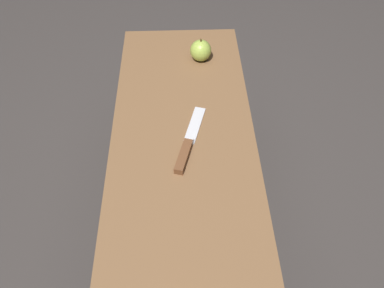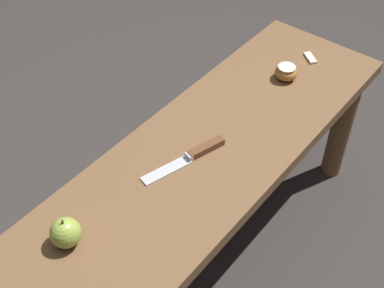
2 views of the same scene
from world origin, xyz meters
name	(u,v)px [view 1 (image 1 of 2)]	position (x,y,z in m)	size (l,w,h in m)	color
ground_plane	(185,250)	(0.00, 0.00, 0.00)	(8.00, 8.00, 0.00)	#383330
wooden_bench	(183,189)	(0.00, 0.00, 0.40)	(1.28, 0.41, 0.50)	brown
knife	(186,147)	(0.07, -0.01, 0.51)	(0.25, 0.10, 0.02)	silver
apple_whole	(200,50)	(0.46, -0.07, 0.54)	(0.07, 0.07, 0.08)	#9EB747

